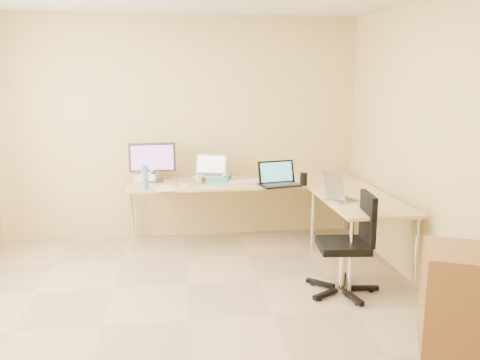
{
  "coord_description": "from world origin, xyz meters",
  "views": [
    {
      "loc": [
        -0.09,
        -3.69,
        1.88
      ],
      "look_at": [
        0.55,
        1.1,
        0.9
      ],
      "focal_mm": 37.5,
      "sensor_mm": 36.0,
      "label": 1
    }
  ],
  "objects": [
    {
      "name": "keyboard",
      "position": [
        0.7,
        1.82,
        0.74
      ],
      "size": [
        0.41,
        0.18,
        0.02
      ],
      "primitive_type": "cube",
      "rotation": [
        0.0,
        0.0,
        0.18
      ],
      "color": "white",
      "rests_on": "desk_main"
    },
    {
      "name": "cd_stack",
      "position": [
        0.04,
        1.76,
        0.75
      ],
      "size": [
        0.16,
        0.16,
        0.03
      ],
      "primitive_type": "cylinder",
      "rotation": [
        0.0,
        0.0,
        0.26
      ],
      "color": "white",
      "rests_on": "desk_main"
    },
    {
      "name": "monitor",
      "position": [
        -0.33,
        1.97,
        0.95
      ],
      "size": [
        0.53,
        0.19,
        0.45
      ],
      "primitive_type": "cube",
      "rotation": [
        0.0,
        0.0,
        0.04
      ],
      "color": "#282626",
      "rests_on": "desk_main"
    },
    {
      "name": "mouse",
      "position": [
        0.94,
        1.76,
        0.75
      ],
      "size": [
        0.1,
        0.07,
        0.04
      ],
      "primitive_type": "ellipsoid",
      "rotation": [
        0.0,
        0.0,
        -0.0
      ],
      "color": "white",
      "rests_on": "desk_main"
    },
    {
      "name": "white_box",
      "position": [
        -0.4,
        2.05,
        0.78
      ],
      "size": [
        0.29,
        0.25,
        0.09
      ],
      "primitive_type": "cube",
      "rotation": [
        0.0,
        0.0,
        -0.31
      ],
      "color": "white",
      "rests_on": "desk_main"
    },
    {
      "name": "wall_back",
      "position": [
        0.0,
        2.25,
        1.3
      ],
      "size": [
        4.5,
        0.0,
        4.5
      ],
      "primitive_type": "plane",
      "rotation": [
        1.57,
        0.0,
        0.0
      ],
      "color": "tan",
      "rests_on": "ground"
    },
    {
      "name": "desk_main",
      "position": [
        0.72,
        1.85,
        0.36
      ],
      "size": [
        2.65,
        0.7,
        0.73
      ],
      "primitive_type": "cube",
      "color": "tan",
      "rests_on": "ground"
    },
    {
      "name": "desk_return",
      "position": [
        1.7,
        0.85,
        0.36
      ],
      "size": [
        0.7,
        1.3,
        0.73
      ],
      "primitive_type": "cube",
      "color": "tan",
      "rests_on": "ground"
    },
    {
      "name": "desk_fan",
      "position": [
        -0.4,
        2.02,
        0.87
      ],
      "size": [
        0.27,
        0.27,
        0.28
      ],
      "primitive_type": "cylinder",
      "rotation": [
        0.0,
        0.0,
        -0.25
      ],
      "color": "silver",
      "rests_on": "desk_main"
    },
    {
      "name": "black_cup",
      "position": [
        1.32,
        1.55,
        0.8
      ],
      "size": [
        0.09,
        0.09,
        0.14
      ],
      "primitive_type": "cylinder",
      "rotation": [
        0.0,
        0.0,
        0.16
      ],
      "color": "black",
      "rests_on": "desk_main"
    },
    {
      "name": "papers",
      "position": [
        -0.2,
        1.59,
        0.73
      ],
      "size": [
        0.27,
        0.34,
        0.01
      ],
      "primitive_type": "cube",
      "rotation": [
        0.0,
        0.0,
        0.21
      ],
      "color": "beige",
      "rests_on": "desk_main"
    },
    {
      "name": "wall_right",
      "position": [
        2.1,
        0.0,
        1.3
      ],
      "size": [
        0.0,
        4.5,
        4.5
      ],
      "primitive_type": "plane",
      "rotation": [
        1.57,
        0.0,
        -1.57
      ],
      "color": "tan",
      "rests_on": "ground"
    },
    {
      "name": "book_stack",
      "position": [
        0.42,
        1.95,
        0.76
      ],
      "size": [
        0.32,
        0.39,
        0.06
      ],
      "primitive_type": "cube",
      "rotation": [
        0.0,
        0.0,
        -0.24
      ],
      "color": "teal",
      "rests_on": "desk_main"
    },
    {
      "name": "laptop_return",
      "position": [
        1.5,
        0.8,
        0.84
      ],
      "size": [
        0.41,
        0.37,
        0.23
      ],
      "primitive_type": "cube",
      "rotation": [
        0.0,
        0.0,
        1.94
      ],
      "color": "#BCBCBC",
      "rests_on": "desk_return"
    },
    {
      "name": "floor",
      "position": [
        0.0,
        0.0,
        0.0
      ],
      "size": [
        4.5,
        4.5,
        0.0
      ],
      "primitive_type": "plane",
      "color": "tan",
      "rests_on": "ground"
    },
    {
      "name": "laptop_center",
      "position": [
        0.31,
        1.94,
        0.9
      ],
      "size": [
        0.43,
        0.37,
        0.23
      ],
      "primitive_type": "cube",
      "rotation": [
        0.0,
        0.0,
        -0.33
      ],
      "color": "silver",
      "rests_on": "desk_main"
    },
    {
      "name": "mug",
      "position": [
        0.18,
        1.83,
        0.77
      ],
      "size": [
        0.1,
        0.1,
        0.09
      ],
      "primitive_type": "imported",
      "rotation": [
        0.0,
        0.0,
        0.07
      ],
      "color": "silver",
      "rests_on": "desk_main"
    },
    {
      "name": "laptop_black",
      "position": [
        1.05,
        1.56,
        0.86
      ],
      "size": [
        0.47,
        0.39,
        0.27
      ],
      "primitive_type": "cube",
      "rotation": [
        0.0,
        0.0,
        0.2
      ],
      "color": "black",
      "rests_on": "desk_main"
    },
    {
      "name": "office_chair",
      "position": [
        1.36,
        0.36,
        0.5
      ],
      "size": [
        0.6,
        0.6,
        0.92
      ],
      "primitive_type": "cube",
      "rotation": [
        0.0,
        0.0,
        -0.1
      ],
      "color": "black",
      "rests_on": "ground"
    },
    {
      "name": "cabinet",
      "position": [
        1.82,
        -0.68,
        0.36
      ],
      "size": [
        0.63,
        0.68,
        0.76
      ],
      "primitive_type": "cube",
      "rotation": [
        0.0,
        0.0,
        -0.42
      ],
      "color": "brown",
      "rests_on": "ground"
    },
    {
      "name": "water_bottle",
      "position": [
        -0.4,
        1.55,
        0.86
      ],
      "size": [
        0.1,
        0.1,
        0.26
      ],
      "primitive_type": "cylinder",
      "rotation": [
        0.0,
        0.0,
        -0.37
      ],
      "color": "#4E83B2",
      "rests_on": "desk_main"
    },
    {
      "name": "wall_front",
      "position": [
        0.0,
        -2.25,
        1.3
      ],
      "size": [
        4.5,
        0.0,
        4.5
      ],
      "primitive_type": "plane",
      "rotation": [
        -1.57,
        0.0,
        0.0
      ],
      "color": "tan",
      "rests_on": "ground"
    }
  ]
}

